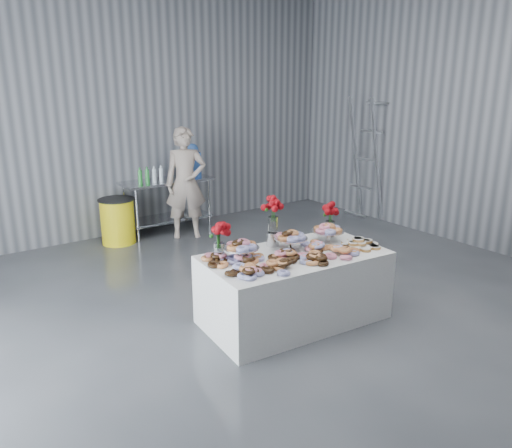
{
  "coord_description": "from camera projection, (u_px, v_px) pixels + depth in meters",
  "views": [
    {
      "loc": [
        -3.05,
        -3.3,
        2.52
      ],
      "look_at": [
        0.04,
        0.95,
        0.97
      ],
      "focal_mm": 35.0,
      "sensor_mm": 36.0,
      "label": 1
    }
  ],
  "objects": [
    {
      "name": "trash_barrel",
      "position": [
        118.0,
        221.0,
        7.79
      ],
      "size": [
        0.56,
        0.56,
        0.72
      ],
      "rotation": [
        0.0,
        0.0,
        -0.23
      ],
      "color": "yellow",
      "rests_on": "ground"
    },
    {
      "name": "bouquet_left",
      "position": [
        219.0,
        232.0,
        4.94
      ],
      "size": [
        0.26,
        0.26,
        0.42
      ],
      "color": "white",
      "rests_on": "display_table"
    },
    {
      "name": "stepladder",
      "position": [
        366.0,
        159.0,
        8.9
      ],
      "size": [
        0.7,
        0.55,
        2.22
      ],
      "primitive_type": null,
      "rotation": [
        0.0,
        -0.21,
        0.0
      ],
      "color": "silver",
      "rests_on": "ground"
    },
    {
      "name": "donut_mounds",
      "position": [
        298.0,
        251.0,
        5.13
      ],
      "size": [
        1.87,
        0.96,
        0.09
      ],
      "primitive_type": null,
      "rotation": [
        0.0,
        0.0,
        -0.09
      ],
      "color": "#E08A51",
      "rests_on": "display_table"
    },
    {
      "name": "bouquet_center",
      "position": [
        273.0,
        212.0,
        5.34
      ],
      "size": [
        0.26,
        0.26,
        0.57
      ],
      "color": "silver",
      "rests_on": "display_table"
    },
    {
      "name": "bouquet_right",
      "position": [
        331.0,
        211.0,
        5.69
      ],
      "size": [
        0.26,
        0.26,
        0.42
      ],
      "color": "white",
      "rests_on": "display_table"
    },
    {
      "name": "person",
      "position": [
        186.0,
        183.0,
        7.97
      ],
      "size": [
        0.77,
        0.65,
        1.78
      ],
      "primitive_type": "imported",
      "rotation": [
        0.0,
        0.0,
        -0.42
      ],
      "color": "#CC8C93",
      "rests_on": "ground"
    },
    {
      "name": "water_jug",
      "position": [
        193.0,
        162.0,
        8.41
      ],
      "size": [
        0.28,
        0.28,
        0.55
      ],
      "color": "#4580EB",
      "rests_on": "prep_table"
    },
    {
      "name": "room_walls",
      "position": [
        288.0,
        62.0,
        4.14
      ],
      "size": [
        8.04,
        9.04,
        4.02
      ],
      "color": "gray",
      "rests_on": "ground"
    },
    {
      "name": "cake_stand_right",
      "position": [
        328.0,
        230.0,
        5.54
      ],
      "size": [
        0.36,
        0.36,
        0.17
      ],
      "color": "silver",
      "rests_on": "display_table"
    },
    {
      "name": "ground",
      "position": [
        309.0,
        339.0,
        4.99
      ],
      "size": [
        9.0,
        9.0,
        0.0
      ],
      "primitive_type": "plane",
      "color": "#37393E",
      "rests_on": "ground"
    },
    {
      "name": "drink_bottles",
      "position": [
        151.0,
        175.0,
        7.91
      ],
      "size": [
        0.54,
        0.08,
        0.27
      ],
      "primitive_type": null,
      "color": "#268C33",
      "rests_on": "prep_table"
    },
    {
      "name": "cake_stand_left",
      "position": [
        242.0,
        246.0,
        5.0
      ],
      "size": [
        0.36,
        0.36,
        0.17
      ],
      "color": "silver",
      "rests_on": "display_table"
    },
    {
      "name": "cake_stand_mid",
      "position": [
        291.0,
        237.0,
        5.29
      ],
      "size": [
        0.36,
        0.36,
        0.17
      ],
      "color": "silver",
      "rests_on": "display_table"
    },
    {
      "name": "danish_pile",
      "position": [
        360.0,
        241.0,
        5.41
      ],
      "size": [
        0.48,
        0.48,
        0.11
      ],
      "primitive_type": null,
      "color": "white",
      "rests_on": "display_table"
    },
    {
      "name": "prep_table",
      "position": [
        167.0,
        196.0,
        8.28
      ],
      "size": [
        1.5,
        0.6,
        0.9
      ],
      "color": "silver",
      "rests_on": "ground"
    },
    {
      "name": "display_table",
      "position": [
        294.0,
        287.0,
        5.29
      ],
      "size": [
        1.98,
        1.17,
        0.75
      ],
      "primitive_type": "cube",
      "rotation": [
        0.0,
        0.0,
        -0.09
      ],
      "color": "white",
      "rests_on": "ground"
    }
  ]
}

